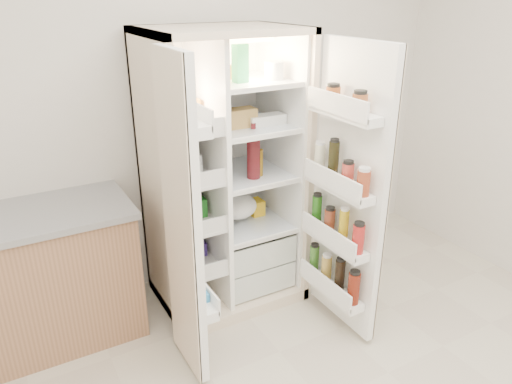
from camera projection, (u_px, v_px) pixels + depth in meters
wall_back at (196, 93)px, 3.25m from camera, size 4.00×0.02×2.70m
refrigerator at (223, 193)px, 3.22m from camera, size 0.92×0.70×1.80m
freezer_door at (183, 226)px, 2.44m from camera, size 0.15×0.40×1.72m
fridge_door at (347, 197)px, 2.82m from camera, size 0.17×0.58×1.72m
kitchen_counter at (35, 279)px, 2.84m from camera, size 1.16×0.62×0.84m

